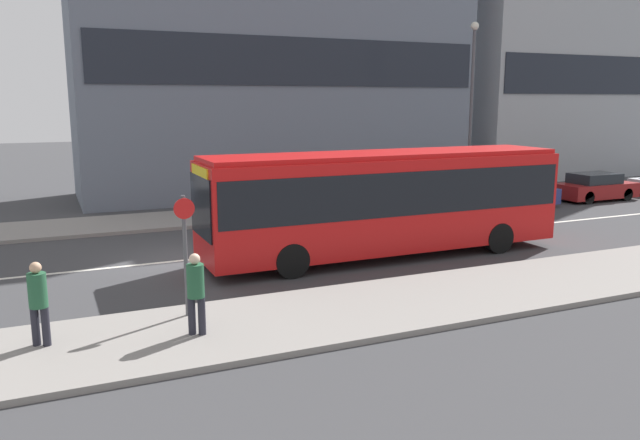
% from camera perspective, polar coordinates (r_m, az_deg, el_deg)
% --- Properties ---
extents(ground_plane, '(120.00, 120.00, 0.00)m').
position_cam_1_polar(ground_plane, '(19.09, -12.21, -3.61)').
color(ground_plane, '#3A3A3D').
extents(sidewalk_near, '(44.00, 3.50, 0.13)m').
position_cam_1_polar(sidewalk_near, '(13.27, -6.58, -9.62)').
color(sidewalk_near, gray).
rests_on(sidewalk_near, ground_plane).
extents(sidewalk_far, '(44.00, 3.50, 0.13)m').
position_cam_1_polar(sidewalk_far, '(25.09, -15.15, -0.14)').
color(sidewalk_far, gray).
rests_on(sidewalk_far, ground_plane).
extents(lane_centerline, '(41.80, 0.16, 0.01)m').
position_cam_1_polar(lane_centerline, '(19.09, -12.21, -3.60)').
color(lane_centerline, silver).
rests_on(lane_centerline, ground_plane).
extents(city_bus, '(11.22, 2.49, 3.18)m').
position_cam_1_polar(city_bus, '(18.89, 5.93, 2.11)').
color(city_bus, red).
rests_on(city_bus, ground_plane).
extents(parked_car_0, '(4.40, 1.84, 1.27)m').
position_cam_1_polar(parked_car_0, '(28.90, 16.80, 2.28)').
color(parked_car_0, navy).
rests_on(parked_car_0, ground_plane).
extents(parked_car_1, '(3.99, 1.69, 1.30)m').
position_cam_1_polar(parked_car_1, '(32.55, 23.86, 2.75)').
color(parked_car_1, maroon).
rests_on(parked_car_1, ground_plane).
extents(pedestrian_near_stop, '(0.34, 0.34, 1.63)m').
position_cam_1_polar(pedestrian_near_stop, '(12.86, -24.37, -6.58)').
color(pedestrian_near_stop, '#23232D').
rests_on(pedestrian_near_stop, sidewalk_near).
extents(pedestrian_down_pavement, '(0.34, 0.34, 1.65)m').
position_cam_1_polar(pedestrian_down_pavement, '(12.51, -11.29, -6.21)').
color(pedestrian_down_pavement, '#23232D').
rests_on(pedestrian_down_pavement, sidewalk_near).
extents(bus_stop_sign, '(0.44, 0.12, 2.62)m').
position_cam_1_polar(bus_stop_sign, '(13.50, -12.22, -2.36)').
color(bus_stop_sign, '#4C4C51').
rests_on(bus_stop_sign, sidewalk_near).
extents(street_lamp, '(0.36, 0.36, 7.94)m').
position_cam_1_polar(street_lamp, '(29.14, 13.70, 10.96)').
color(street_lamp, '#4C4C51').
rests_on(street_lamp, sidewalk_far).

